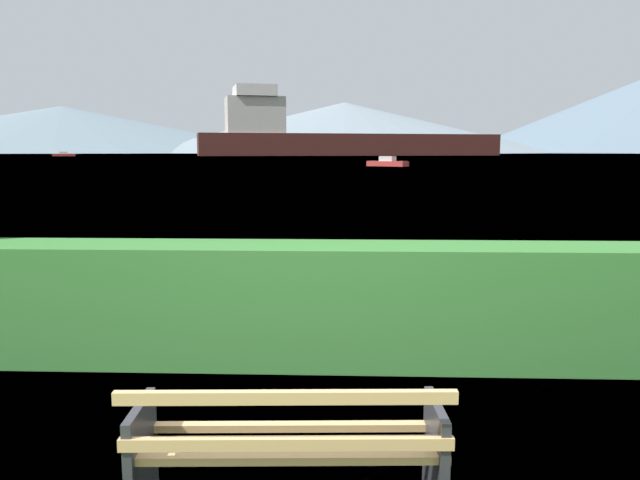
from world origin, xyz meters
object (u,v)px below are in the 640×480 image
Objects in this scene: park_bench at (288,451)px; sailboat_mid at (64,155)px; cargo_ship_large at (329,137)px; fishing_boat_near at (387,163)px.

sailboat_mid is at bearing 114.62° from park_bench.
cargo_ship_large reaches higher than sailboat_mid.
cargo_ship_large reaches higher than park_bench.
cargo_ship_large reaches higher than fishing_boat_near.
park_bench is 244.23m from cargo_ship_large.
sailboat_mid is (-105.47, 139.23, 0.10)m from fishing_boat_near.
sailboat_mid reaches higher than fishing_boat_near.
cargo_ship_large is 97.64m from sailboat_mid.
cargo_ship_large is 14.79× the size of sailboat_mid.
sailboat_mid reaches higher than park_bench.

